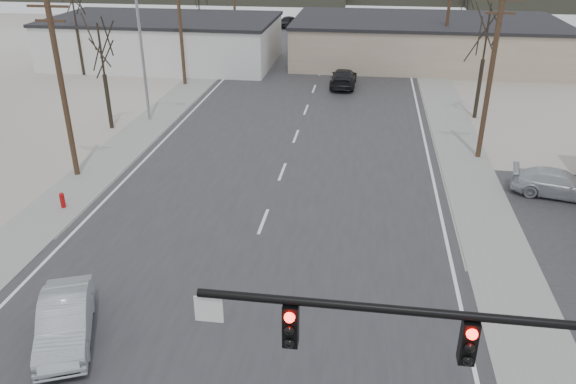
# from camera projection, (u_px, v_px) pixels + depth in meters

# --- Properties ---
(ground) EXTENTS (140.00, 140.00, 0.00)m
(ground) POSITION_uv_depth(u_px,v_px,m) (222.00, 330.00, 19.76)
(ground) COLOR silver
(ground) RESTS_ON ground
(main_road) EXTENTS (18.00, 110.00, 0.05)m
(main_road) POSITION_uv_depth(u_px,v_px,m) (285.00, 165.00, 33.12)
(main_road) COLOR #29292B
(main_road) RESTS_ON ground
(cross_road) EXTENTS (90.00, 10.00, 0.04)m
(cross_road) POSITION_uv_depth(u_px,v_px,m) (222.00, 330.00, 19.75)
(cross_road) COLOR #29292B
(cross_road) RESTS_ON ground
(sidewalk_left) EXTENTS (3.00, 90.00, 0.06)m
(sidewalk_left) POSITION_uv_depth(u_px,v_px,m) (145.00, 129.00, 38.94)
(sidewalk_left) COLOR gray
(sidewalk_left) RESTS_ON ground
(sidewalk_right) EXTENTS (3.00, 90.00, 0.06)m
(sidewalk_right) POSITION_uv_depth(u_px,v_px,m) (458.00, 144.00, 36.22)
(sidewalk_right) COLOR gray
(sidewalk_right) RESTS_ON ground
(traffic_signal_mast) EXTENTS (8.95, 0.43, 7.20)m
(traffic_signal_mast) POSITION_uv_depth(u_px,v_px,m) (518.00, 383.00, 11.18)
(traffic_signal_mast) COLOR black
(traffic_signal_mast) RESTS_ON ground
(fire_hydrant) EXTENTS (0.24, 0.24, 0.87)m
(fire_hydrant) POSITION_uv_depth(u_px,v_px,m) (62.00, 200.00, 28.01)
(fire_hydrant) COLOR #A50C0C
(fire_hydrant) RESTS_ON ground
(building_left_far) EXTENTS (22.30, 12.30, 4.50)m
(building_left_far) POSITION_uv_depth(u_px,v_px,m) (165.00, 40.00, 56.51)
(building_left_far) COLOR silver
(building_left_far) RESTS_ON ground
(building_right_far) EXTENTS (26.30, 14.30, 4.30)m
(building_right_far) POSITION_uv_depth(u_px,v_px,m) (425.00, 41.00, 56.78)
(building_right_far) COLOR tan
(building_right_far) RESTS_ON ground
(upole_left_b) EXTENTS (2.20, 0.30, 10.00)m
(upole_left_b) POSITION_uv_depth(u_px,v_px,m) (62.00, 85.00, 29.67)
(upole_left_b) COLOR #463420
(upole_left_b) RESTS_ON ground
(upole_left_c) EXTENTS (2.20, 0.30, 10.00)m
(upole_left_c) POSITION_uv_depth(u_px,v_px,m) (180.00, 24.00, 47.51)
(upole_left_c) COLOR #463420
(upole_left_c) RESTS_ON ground
(upole_right_a) EXTENTS (2.20, 0.30, 10.00)m
(upole_right_a) POSITION_uv_depth(u_px,v_px,m) (491.00, 73.00, 32.07)
(upole_right_a) COLOR #463420
(upole_right_a) RESTS_ON ground
(upole_right_b) EXTENTS (2.20, 0.30, 10.00)m
(upole_right_b) POSITION_uv_depth(u_px,v_px,m) (448.00, 16.00, 51.69)
(upole_right_b) COLOR #463420
(upole_right_b) RESTS_ON ground
(streetlight_main) EXTENTS (2.40, 0.25, 9.00)m
(streetlight_main) POSITION_uv_depth(u_px,v_px,m) (145.00, 49.00, 38.56)
(streetlight_main) COLOR gray
(streetlight_main) RESTS_ON ground
(tree_left_near) EXTENTS (3.30, 3.30, 7.35)m
(tree_left_near) POSITION_uv_depth(u_px,v_px,m) (101.00, 52.00, 37.00)
(tree_left_near) COLOR #2D251B
(tree_left_near) RESTS_ON ground
(tree_right_mid) EXTENTS (3.74, 3.74, 8.33)m
(tree_right_mid) POSITION_uv_depth(u_px,v_px,m) (487.00, 35.00, 38.77)
(tree_right_mid) COLOR #2D251B
(tree_right_mid) RESTS_ON ground
(tree_left_mid) EXTENTS (3.96, 3.96, 8.82)m
(tree_left_mid) POSITION_uv_depth(u_px,v_px,m) (73.00, 5.00, 50.19)
(tree_left_mid) COLOR #2D251B
(tree_left_mid) RESTS_ON ground
(sedan_crossing) EXTENTS (3.22, 4.81, 1.50)m
(sedan_crossing) POSITION_uv_depth(u_px,v_px,m) (65.00, 321.00, 18.98)
(sedan_crossing) COLOR #949A9E
(sedan_crossing) RESTS_ON main_road
(car_far_a) EXTENTS (2.24, 5.27, 1.52)m
(car_far_a) POSITION_uv_depth(u_px,v_px,m) (344.00, 78.00, 48.67)
(car_far_a) COLOR black
(car_far_a) RESTS_ON main_road
(car_far_b) EXTENTS (2.77, 4.47, 1.42)m
(car_far_b) POSITION_uv_depth(u_px,v_px,m) (287.00, 22.00, 76.58)
(car_far_b) COLOR black
(car_far_b) RESTS_ON main_road
(car_parked_silver) EXTENTS (4.97, 2.85, 1.36)m
(car_parked_silver) POSITION_uv_depth(u_px,v_px,m) (559.00, 184.00, 29.15)
(car_parked_silver) COLOR #A6ABB0
(car_parked_silver) RESTS_ON parking_lot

